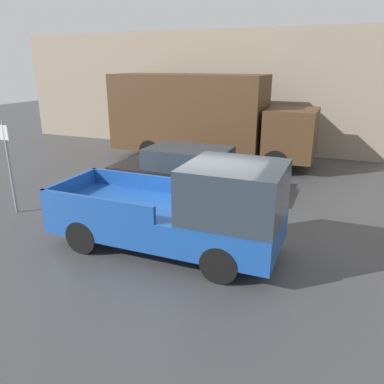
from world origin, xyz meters
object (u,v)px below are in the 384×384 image
at_px(newspaper_box, 287,145).
at_px(pickup_truck, 186,211).
at_px(parking_sign, 9,163).
at_px(car, 186,171).
at_px(delivery_truck, 203,116).

bearing_deg(newspaper_box, pickup_truck, -93.77).
bearing_deg(parking_sign, newspaper_box, 58.44).
height_order(pickup_truck, newspaper_box, pickup_truck).
xyz_separation_m(car, parking_sign, (-3.85, -3.27, 0.67)).
bearing_deg(car, pickup_truck, -67.01).
bearing_deg(delivery_truck, newspaper_box, 33.76).
relative_size(delivery_truck, newspaper_box, 8.55).
height_order(car, parking_sign, parking_sign).
bearing_deg(parking_sign, pickup_truck, -3.71).
distance_m(pickup_truck, delivery_truck, 8.48).
xyz_separation_m(pickup_truck, parking_sign, (-5.39, 0.35, 0.46)).
xyz_separation_m(pickup_truck, newspaper_box, (0.67, 10.21, -0.49)).
bearing_deg(delivery_truck, car, -76.11).
relative_size(car, newspaper_box, 4.71).
bearing_deg(parking_sign, delivery_truck, 70.16).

